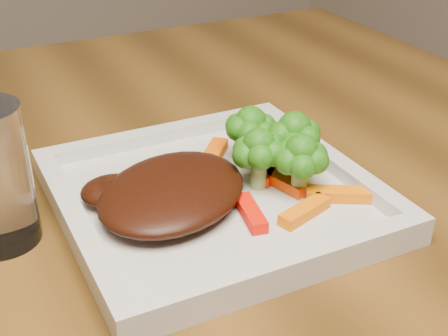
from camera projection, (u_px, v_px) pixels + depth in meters
name	position (u px, v px, depth m)	size (l,w,h in m)	color
plate	(214.00, 200.00, 0.57)	(0.27, 0.27, 0.01)	silver
steak	(172.00, 191.00, 0.54)	(0.15, 0.12, 0.03)	#361208
broccoli_0	(250.00, 131.00, 0.60)	(0.06, 0.06, 0.07)	#1B6C12
broccoli_1	(294.00, 143.00, 0.59)	(0.06, 0.06, 0.06)	#237413
broccoli_2	(301.00, 165.00, 0.55)	(0.06, 0.06, 0.06)	#257213
broccoli_3	(259.00, 157.00, 0.56)	(0.06, 0.06, 0.06)	#2E6F12
carrot_0	(305.00, 211.00, 0.53)	(0.05, 0.01, 0.01)	orange
carrot_1	(339.00, 194.00, 0.56)	(0.06, 0.02, 0.01)	orange
carrot_2	(251.00, 213.00, 0.53)	(0.05, 0.01, 0.01)	#FD1504
carrot_3	(291.00, 150.00, 0.63)	(0.06, 0.01, 0.01)	red
carrot_4	(213.00, 155.00, 0.62)	(0.06, 0.02, 0.01)	#F66304
carrot_5	(284.00, 182.00, 0.57)	(0.05, 0.01, 0.01)	#FF4604
carrot_6	(269.00, 169.00, 0.60)	(0.06, 0.01, 0.01)	#FC2504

